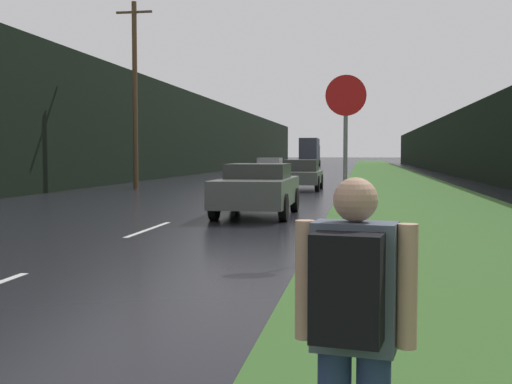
{
  "coord_description": "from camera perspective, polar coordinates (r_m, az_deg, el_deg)",
  "views": [
    {
      "loc": [
        4.81,
        -0.01,
        1.74
      ],
      "look_at": [
        2.34,
        14.95,
        0.83
      ],
      "focal_mm": 45.0,
      "sensor_mm": 36.0,
      "label": 1
    }
  ],
  "objects": [
    {
      "name": "stop_sign",
      "position": [
        10.72,
        7.96,
        3.98
      ],
      "size": [
        0.67,
        0.07,
        3.03
      ],
      "color": "slate",
      "rests_on": "ground_plane"
    },
    {
      "name": "car_passing_far",
      "position": [
        30.82,
        4.0,
        1.56
      ],
      "size": [
        1.97,
        4.21,
        1.44
      ],
      "rotation": [
        0.0,
        0.0,
        3.14
      ],
      "color": "#4C514C",
      "rests_on": "ground_plane"
    },
    {
      "name": "hitchhiker_with_backpack",
      "position": [
        3.02,
        8.61,
        -11.92
      ],
      "size": [
        0.56,
        0.44,
        1.63
      ],
      "rotation": [
        0.0,
        0.0,
        -0.16
      ],
      "color": "navy",
      "rests_on": "ground_plane"
    },
    {
      "name": "grass_verge",
      "position": [
        40.1,
        12.3,
        0.89
      ],
      "size": [
        6.0,
        240.0,
        0.02
      ],
      "primitive_type": "cube",
      "color": "#386028",
      "rests_on": "ground_plane"
    },
    {
      "name": "treeline_near_side",
      "position": [
        50.66,
        18.56,
        4.12
      ],
      "size": [
        2.0,
        140.0,
        5.01
      ],
      "primitive_type": "cube",
      "color": "black",
      "rests_on": "ground_plane"
    },
    {
      "name": "car_oncoming",
      "position": [
        47.98,
        1.27,
        2.22
      ],
      "size": [
        2.05,
        4.4,
        1.42
      ],
      "color": "#BCBCBC",
      "rests_on": "ground_plane"
    },
    {
      "name": "treeline_far_side",
      "position": [
        52.14,
        -7.04,
        5.2
      ],
      "size": [
        2.0,
        140.0,
        6.74
      ],
      "primitive_type": "cube",
      "color": "black",
      "rests_on": "ground_plane"
    },
    {
      "name": "lane_stripe_d",
      "position": [
        21.65,
        -3.51,
        -1.17
      ],
      "size": [
        0.12,
        3.0,
        0.01
      ],
      "primitive_type": "cube",
      "color": "silver",
      "rests_on": "ground_plane"
    },
    {
      "name": "car_passing_near",
      "position": [
        17.91,
        0.12,
        0.32
      ],
      "size": [
        2.02,
        4.45,
        1.45
      ],
      "rotation": [
        0.0,
        0.0,
        3.14
      ],
      "color": "#4C514C",
      "rests_on": "ground_plane"
    },
    {
      "name": "lane_stripe_c",
      "position": [
        14.94,
        -9.5,
        -3.28
      ],
      "size": [
        0.12,
        3.0,
        0.01
      ],
      "primitive_type": "cube",
      "color": "silver",
      "rests_on": "ground_plane"
    },
    {
      "name": "delivery_truck",
      "position": [
        85.09,
        4.81,
        3.57
      ],
      "size": [
        2.43,
        7.71,
        3.74
      ],
      "color": "black",
      "rests_on": "ground_plane"
    },
    {
      "name": "utility_pole_far",
      "position": [
        32.12,
        -10.71,
        8.61
      ],
      "size": [
        1.8,
        0.24,
        9.07
      ],
      "color": "#4C3823",
      "rests_on": "ground_plane"
    }
  ]
}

